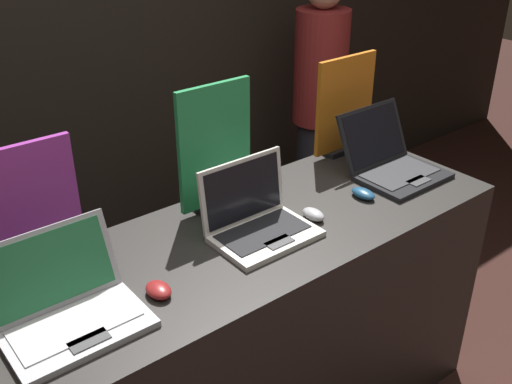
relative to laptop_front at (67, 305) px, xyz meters
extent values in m
cube|color=black|center=(0.70, 1.52, 0.37)|extent=(8.00, 0.05, 2.80)
cube|color=#282623|center=(0.70, 0.05, -0.54)|extent=(1.89, 0.67, 0.97)
cube|color=#B7B7BC|center=(0.00, -0.06, -0.05)|extent=(0.38, 0.23, 0.02)
cube|color=#B7B7B7|center=(0.00, -0.04, -0.03)|extent=(0.33, 0.16, 0.00)
cube|color=#3F3F42|center=(0.00, -0.13, -0.03)|extent=(0.11, 0.05, 0.00)
cube|color=#B7B7BC|center=(0.00, 0.09, 0.07)|extent=(0.38, 0.09, 0.22)
cube|color=#2D7F4C|center=(0.00, 0.09, 0.07)|extent=(0.34, 0.07, 0.19)
ellipsoid|color=maroon|center=(0.25, -0.05, -0.04)|extent=(0.07, 0.10, 0.04)
cube|color=black|center=(0.00, 0.29, -0.04)|extent=(0.20, 0.07, 0.02)
cube|color=purple|center=(0.00, 0.29, 0.17)|extent=(0.36, 0.02, 0.40)
cube|color=silver|center=(0.69, -0.01, -0.05)|extent=(0.34, 0.23, 0.02)
cube|color=black|center=(0.69, 0.01, -0.03)|extent=(0.30, 0.16, 0.00)
cube|color=#3F3F42|center=(0.69, -0.08, -0.03)|extent=(0.10, 0.05, 0.00)
cube|color=silver|center=(0.69, 0.12, 0.08)|extent=(0.34, 0.04, 0.23)
cube|color=black|center=(0.69, 0.11, 0.08)|extent=(0.31, 0.03, 0.20)
ellipsoid|color=#B2B2B7|center=(0.91, -0.01, -0.04)|extent=(0.06, 0.09, 0.04)
cube|color=black|center=(0.69, 0.27, -0.04)|extent=(0.16, 0.07, 0.02)
cube|color=#268C4C|center=(0.69, 0.27, 0.19)|extent=(0.30, 0.02, 0.45)
cube|color=black|center=(1.41, -0.01, -0.05)|extent=(0.35, 0.25, 0.02)
cube|color=#2D2D30|center=(1.41, 0.01, -0.03)|extent=(0.31, 0.17, 0.00)
cube|color=#3F3F42|center=(1.41, -0.09, -0.03)|extent=(0.10, 0.05, 0.00)
cube|color=black|center=(1.41, 0.16, 0.08)|extent=(0.35, 0.11, 0.23)
cube|color=black|center=(1.41, 0.16, 0.08)|extent=(0.31, 0.09, 0.20)
ellipsoid|color=navy|center=(1.17, -0.02, -0.04)|extent=(0.06, 0.10, 0.03)
cube|color=black|center=(1.41, 0.33, -0.04)|extent=(0.18, 0.07, 0.02)
cube|color=orange|center=(1.41, 0.33, 0.17)|extent=(0.32, 0.02, 0.41)
cylinder|color=#282833|center=(1.97, 1.04, -0.64)|extent=(0.24, 0.24, 0.77)
cylinder|color=maroon|center=(1.97, 1.04, 0.07)|extent=(0.31, 0.31, 0.65)
camera|label=1|loc=(-0.41, -1.33, 1.03)|focal=42.00mm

